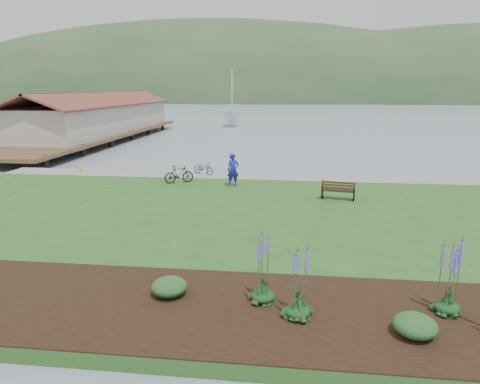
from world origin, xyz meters
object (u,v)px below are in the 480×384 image
object	(u,v)px
person	(233,167)
park_bench	(338,190)
bicycle_a	(204,168)
sailboat	(232,126)

from	to	relation	value
person	park_bench	bearing A→B (deg)	-46.56
park_bench	person	size ratio (longest dim) A/B	0.78
park_bench	person	distance (m)	6.13
bicycle_a	sailboat	bearing A→B (deg)	33.57
bicycle_a	sailboat	xyz separation A→B (m)	(-3.54, 39.80, -0.81)
park_bench	bicycle_a	world-z (taller)	park_bench
person	sailboat	distance (m)	43.40
park_bench	bicycle_a	bearing A→B (deg)	156.34
sailboat	park_bench	bearing A→B (deg)	-85.23
park_bench	sailboat	size ratio (longest dim) A/B	0.06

